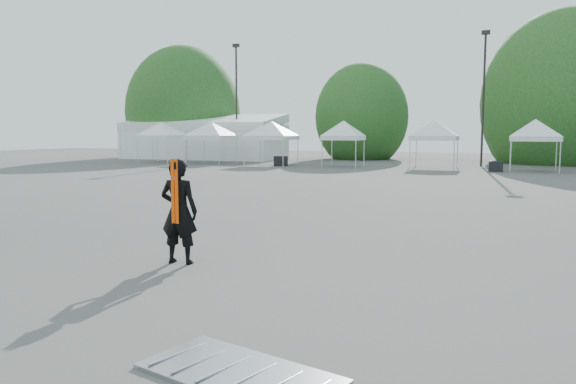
% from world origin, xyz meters
% --- Properties ---
extents(ground, '(120.00, 120.00, 0.00)m').
position_xyz_m(ground, '(0.00, 0.00, 0.00)').
color(ground, '#474442').
rests_on(ground, ground).
extents(marquee, '(15.00, 6.25, 4.23)m').
position_xyz_m(marquee, '(-22.00, 35.00, 1.97)').
color(marquee, white).
rests_on(marquee, ground).
extents(light_pole_west, '(0.60, 0.25, 10.30)m').
position_xyz_m(light_pole_west, '(-18.00, 34.00, 5.77)').
color(light_pole_west, black).
rests_on(light_pole_west, ground).
extents(light_pole_east, '(0.60, 0.25, 9.80)m').
position_xyz_m(light_pole_east, '(3.00, 32.00, 5.52)').
color(light_pole_east, black).
rests_on(light_pole_east, ground).
extents(tree_far_w, '(4.80, 4.80, 7.30)m').
position_xyz_m(tree_far_w, '(-26.00, 38.00, 4.54)').
color(tree_far_w, '#382314').
rests_on(tree_far_w, ground).
extents(tree_mid_w, '(4.16, 4.16, 6.33)m').
position_xyz_m(tree_mid_w, '(-8.00, 40.00, 3.93)').
color(tree_mid_w, '#382314').
rests_on(tree_mid_w, ground).
extents(tree_mid_e, '(5.12, 5.12, 7.79)m').
position_xyz_m(tree_mid_e, '(9.00, 39.00, 4.84)').
color(tree_mid_e, '#382314').
rests_on(tree_mid_e, ground).
extents(tent_a, '(4.29, 4.29, 3.88)m').
position_xyz_m(tent_a, '(-21.98, 28.05, 3.06)').
color(tent_a, silver).
rests_on(tent_a, ground).
extents(tent_b, '(4.55, 4.55, 3.88)m').
position_xyz_m(tent_b, '(-17.53, 28.42, 3.06)').
color(tent_b, silver).
rests_on(tent_b, ground).
extents(tent_c, '(4.70, 4.70, 3.88)m').
position_xyz_m(tent_c, '(-11.95, 27.64, 3.06)').
color(tent_c, silver).
rests_on(tent_c, ground).
extents(tent_d, '(3.76, 3.76, 3.88)m').
position_xyz_m(tent_d, '(-6.27, 27.51, 3.06)').
color(tent_d, silver).
rests_on(tent_d, ground).
extents(tent_e, '(4.40, 4.40, 3.88)m').
position_xyz_m(tent_e, '(-0.01, 28.58, 3.06)').
color(tent_e, silver).
rests_on(tent_e, ground).
extents(tent_f, '(4.23, 4.23, 3.88)m').
position_xyz_m(tent_f, '(6.34, 27.29, 3.06)').
color(tent_f, silver).
rests_on(tent_f, ground).
extents(man, '(0.77, 0.55, 2.00)m').
position_xyz_m(man, '(-1.14, -2.65, 1.01)').
color(man, black).
rests_on(man, ground).
extents(barrier_mid, '(2.29, 1.54, 0.07)m').
position_xyz_m(barrier_mid, '(2.12, -6.74, 0.03)').
color(barrier_mid, '#9EA0A6').
rests_on(barrier_mid, ground).
extents(crate_west, '(1.08, 0.92, 0.74)m').
position_xyz_m(crate_west, '(-10.89, 26.90, 0.37)').
color(crate_west, black).
rests_on(crate_west, ground).
extents(crate_mid, '(0.87, 0.68, 0.67)m').
position_xyz_m(crate_mid, '(4.10, 26.15, 0.34)').
color(crate_mid, black).
rests_on(crate_mid, ground).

